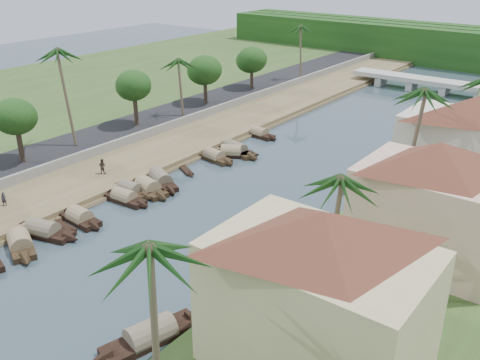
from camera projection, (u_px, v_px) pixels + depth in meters
The scene contains 40 objects.
ground at pixel (126, 262), 44.50m from camera, with size 220.00×220.00×0.00m, color #34454F.
left_bank at pixel (160, 150), 67.81m from camera, with size 10.00×180.00×0.80m, color brown.
right_bank at pixel (435, 230), 48.28m from camera, with size 16.00×180.00×1.20m, color #30481D.
road at pixel (115, 135), 72.41m from camera, with size 8.00×180.00×1.40m, color black.
retaining_wall at pixel (137, 137), 69.76m from camera, with size 0.40×180.00×1.10m, color gray.
far_left_fill at pixel (8, 104), 87.14m from camera, with size 45.00×220.00×1.35m, color #30481D.
treeline at pixel (475, 48), 115.81m from camera, with size 120.00×14.00×8.00m.
bridge at pixel (429, 82), 96.31m from camera, with size 28.00×4.00×2.40m.
building_near at pixel (318, 291), 29.94m from camera, with size 14.85×14.85×10.20m.
building_mid at pixel (432, 201), 41.15m from camera, with size 14.11×14.11×9.70m.
building_far at pixel (472, 146), 51.81m from camera, with size 15.59×15.59×10.20m.
sampan_3 at pixel (44, 231), 48.46m from camera, with size 8.06×3.65×2.14m.
sampan_4 at pixel (20, 244), 46.43m from camera, with size 7.73×4.62×2.20m.
sampan_5 at pixel (80, 218), 50.81m from camera, with size 6.58×2.04×2.10m.
sampan_6 at pixel (130, 191), 56.56m from camera, with size 6.73×1.95×2.02m.
sampan_7 at pixel (124, 198), 54.91m from camera, with size 7.07×1.88×1.91m.
sampan_8 at pixel (148, 188), 57.09m from camera, with size 7.63×3.17×2.29m.
sampan_9 at pixel (161, 180), 59.18m from camera, with size 8.53×5.03×2.18m.
sampan_10 at pixel (214, 157), 65.67m from camera, with size 7.08×2.38×1.96m.
sampan_11 at pixel (231, 153), 66.91m from camera, with size 7.17×5.17×2.13m.
sampan_12 at pixel (235, 150), 68.04m from camera, with size 8.96×3.57×2.11m.
sampan_13 at pixel (259, 134), 73.87m from camera, with size 6.66×2.07×1.85m.
sampan_14 at pixel (151, 336), 35.41m from camera, with size 4.09×9.58×2.28m.
sampan_15 at pixel (267, 261), 43.92m from camera, with size 4.14×7.02×1.93m.
sampan_16 at pixel (363, 182), 58.70m from camera, with size 2.37×7.84×1.93m.
canoe_1 at pixel (64, 227), 49.95m from camera, with size 4.51×1.09×0.72m.
canoe_2 at pixel (185, 169), 62.87m from camera, with size 5.24×3.21×0.80m.
palm_0 at pixel (147, 251), 23.66m from camera, with size 3.20×3.20×12.32m.
palm_1 at pixel (334, 180), 35.31m from camera, with size 3.20×3.20×10.51m.
palm_2 at pixel (417, 93), 47.24m from camera, with size 3.20×3.20×12.91m.
palm_3 at pixel (477, 81), 59.23m from camera, with size 3.20×3.20×11.03m.
palm_5 at pixel (63, 53), 62.27m from camera, with size 3.20×3.20×13.15m.
palm_6 at pixel (180, 62), 75.37m from camera, with size 3.20×3.20×9.60m.
palm_8 at pixel (303, 28), 96.24m from camera, with size 3.20×3.20×11.17m.
tree_2 at pixel (15, 118), 59.48m from camera, with size 4.78×4.78×7.33m.
tree_3 at pixel (134, 86), 72.24m from camera, with size 4.78×4.78×7.49m.
tree_4 at pixel (205, 71), 83.11m from camera, with size 5.28×5.28×7.28m.
tree_5 at pixel (252, 60), 92.28m from camera, with size 5.11×5.11×6.91m.
person_near at pixel (4, 199), 52.15m from camera, with size 0.52×0.34×1.42m, color #26262D.
person_far at pixel (102, 166), 59.60m from camera, with size 0.84×0.65×1.72m, color #352C25.
Camera 1 is at (30.65, -24.49, 24.06)m, focal length 40.00 mm.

